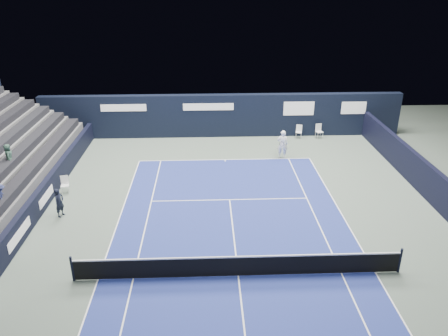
% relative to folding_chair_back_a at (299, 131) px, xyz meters
% --- Properties ---
extents(ground, '(48.00, 48.00, 0.00)m').
position_rel_folding_chair_back_a_xyz_m(ground, '(-5.55, -13.84, -0.55)').
color(ground, '#4B5A4F').
rests_on(ground, ground).
extents(court_surface, '(10.97, 23.77, 0.01)m').
position_rel_folding_chair_back_a_xyz_m(court_surface, '(-5.55, -15.84, -0.54)').
color(court_surface, navy).
rests_on(court_surface, ground).
extents(enclosure_wall_right, '(0.30, 22.00, 1.80)m').
position_rel_folding_chair_back_a_xyz_m(enclosure_wall_right, '(4.95, -9.84, 0.35)').
color(enclosure_wall_right, black).
rests_on(enclosure_wall_right, ground).
extents(folding_chair_back_a, '(0.51, 0.50, 0.96)m').
position_rel_folding_chair_back_a_xyz_m(folding_chair_back_a, '(0.00, 0.00, 0.00)').
color(folding_chair_back_a, silver).
rests_on(folding_chair_back_a, ground).
extents(folding_chair_back_b, '(0.55, 0.54, 1.04)m').
position_rel_folding_chair_back_a_xyz_m(folding_chair_back_b, '(1.45, -0.07, 0.05)').
color(folding_chair_back_b, silver).
rests_on(folding_chair_back_b, ground).
extents(line_judge_chair, '(0.48, 0.47, 0.94)m').
position_rel_folding_chair_back_a_xyz_m(line_judge_chair, '(-14.45, -8.14, -0.01)').
color(line_judge_chair, white).
rests_on(line_judge_chair, ground).
extents(line_judge, '(0.54, 0.64, 1.48)m').
position_rel_folding_chair_back_a_xyz_m(line_judge, '(-13.93, -10.76, 0.19)').
color(line_judge, black).
rests_on(line_judge, ground).
extents(court_markings, '(11.03, 23.83, 0.00)m').
position_rel_folding_chair_back_a_xyz_m(court_markings, '(-5.55, -15.84, -0.54)').
color(court_markings, white).
rests_on(court_markings, court_surface).
extents(tennis_net, '(12.90, 0.10, 1.10)m').
position_rel_folding_chair_back_a_xyz_m(tennis_net, '(-5.55, -15.84, -0.04)').
color(tennis_net, black).
rests_on(tennis_net, ground).
extents(back_sponsor_wall, '(26.00, 0.63, 3.10)m').
position_rel_folding_chair_back_a_xyz_m(back_sponsor_wall, '(-5.54, 0.66, 1.00)').
color(back_sponsor_wall, black).
rests_on(back_sponsor_wall, ground).
extents(side_barrier_left, '(0.33, 22.00, 1.20)m').
position_rel_folding_chair_back_a_xyz_m(side_barrier_left, '(-15.05, -9.86, 0.05)').
color(side_barrier_left, black).
rests_on(side_barrier_left, ground).
extents(tennis_player, '(0.74, 0.88, 1.86)m').
position_rel_folding_chair_back_a_xyz_m(tennis_player, '(-1.84, -3.73, 0.38)').
color(tennis_player, white).
rests_on(tennis_player, ground).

